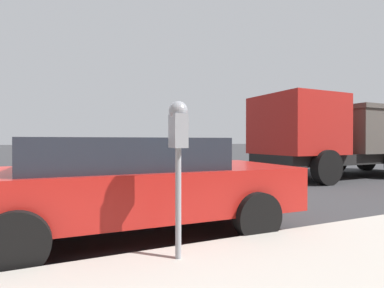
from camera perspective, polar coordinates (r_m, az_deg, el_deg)
ground_plane at (r=5.49m, az=-22.78°, el=-13.18°), size 220.00×220.00×0.00m
parking_meter at (r=2.99m, az=-2.65°, el=1.11°), size 0.21×0.19×1.58m
car_red at (r=4.35m, az=-10.90°, el=-6.98°), size 2.21×4.47×1.34m
dump_truck at (r=12.52m, az=27.97°, el=1.56°), size 2.93×7.79×2.79m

